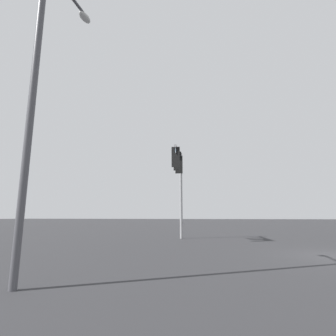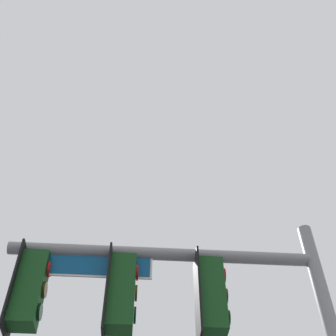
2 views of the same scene
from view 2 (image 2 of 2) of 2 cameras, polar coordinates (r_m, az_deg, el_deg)
name	(u,v)px [view 2 (image 2 of 2)]	position (r m, az deg, el deg)	size (l,w,h in m)	color
signal_pole_near	(189,328)	(6.38, 2.61, -18.93)	(4.54, 0.97, 6.59)	gray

